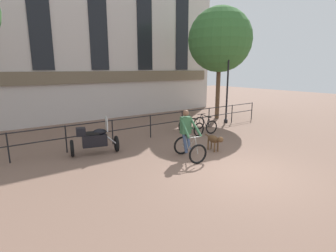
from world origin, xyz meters
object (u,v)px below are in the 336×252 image
object	(u,v)px
cyclist_with_bike	(188,137)
dog	(215,140)
parked_motorcycle	(94,139)
parked_bicycle_near_lamp	(191,127)
parked_bicycle_mid_left	(205,125)
street_lamp	(228,80)

from	to	relation	value
cyclist_with_bike	dog	bearing A→B (deg)	9.49
parked_motorcycle	parked_bicycle_near_lamp	world-z (taller)	parked_motorcycle
parked_bicycle_mid_left	street_lamp	world-z (taller)	street_lamp
cyclist_with_bike	parked_bicycle_mid_left	xyz separation A→B (m)	(3.28, 2.48, -0.41)
dog	parked_bicycle_near_lamp	bearing A→B (deg)	75.12
parked_motorcycle	parked_bicycle_mid_left	bearing A→B (deg)	-74.01
parked_motorcycle	parked_bicycle_near_lamp	bearing A→B (deg)	-73.75
parked_bicycle_mid_left	street_lamp	size ratio (longest dim) A/B	0.27
parked_motorcycle	street_lamp	size ratio (longest dim) A/B	0.41
parked_motorcycle	street_lamp	world-z (taller)	street_lamp
parked_motorcycle	parked_bicycle_mid_left	xyz separation A→B (m)	(5.79, 0.13, -0.20)
street_lamp	cyclist_with_bike	bearing A→B (deg)	-150.02
parked_bicycle_near_lamp	parked_motorcycle	bearing A→B (deg)	-1.50
dog	street_lamp	world-z (taller)	street_lamp
parked_motorcycle	parked_bicycle_near_lamp	xyz separation A→B (m)	(4.85, 0.13, -0.20)
dog	parked_bicycle_near_lamp	distance (m)	2.72
cyclist_with_bike	parked_bicycle_mid_left	size ratio (longest dim) A/B	1.43
dog	parked_bicycle_mid_left	xyz separation A→B (m)	(1.97, 2.52, -0.10)
dog	parked_motorcycle	bearing A→B (deg)	155.34
parked_bicycle_near_lamp	dog	bearing A→B (deg)	64.74
dog	street_lamp	bearing A→B (deg)	44.28
parked_bicycle_mid_left	cyclist_with_bike	bearing A→B (deg)	44.94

